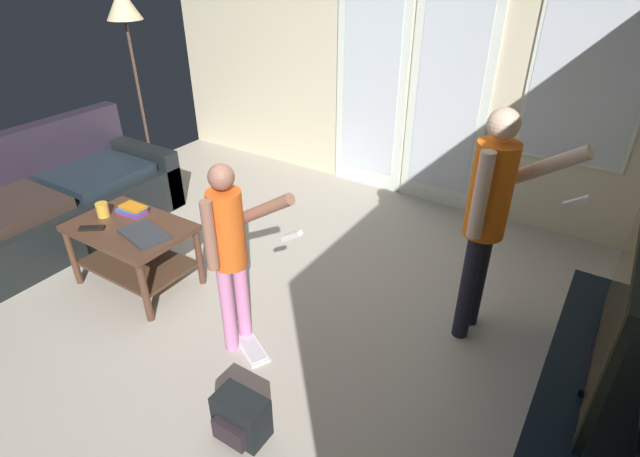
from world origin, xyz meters
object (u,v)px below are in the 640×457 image
(leather_couch, at_px, (53,205))
(cup_near_edge, at_px, (103,210))
(book_stack, at_px, (132,210))
(person_adult, at_px, (489,210))
(backpack, at_px, (241,418))
(person_child, at_px, (230,245))
(tv_stand, at_px, (579,406))
(laptop_closed, at_px, (144,234))
(loose_keyboard, at_px, (248,342))
(floor_lamp, at_px, (125,15))
(tv_remote_black, at_px, (92,228))
(flat_screen_tv, at_px, (616,310))
(coffee_table, at_px, (133,242))

(leather_couch, bearing_deg, cup_near_edge, -6.96)
(leather_couch, height_order, book_stack, leather_couch)
(person_adult, bearing_deg, backpack, -116.95)
(person_child, bearing_deg, backpack, -48.83)
(person_adult, height_order, person_child, person_adult)
(tv_stand, height_order, laptop_closed, laptop_closed)
(person_child, bearing_deg, loose_keyboard, 13.08)
(floor_lamp, bearing_deg, loose_keyboard, -30.04)
(backpack, xyz_separation_m, book_stack, (-1.64, 0.75, 0.41))
(person_child, bearing_deg, floor_lamp, 149.31)
(backpack, height_order, cup_near_edge, cup_near_edge)
(loose_keyboard, xyz_separation_m, laptop_closed, (-0.90, 0.04, 0.51))
(tv_remote_black, bearing_deg, cup_near_edge, 82.41)
(leather_couch, distance_m, person_adult, 3.57)
(tv_stand, height_order, person_child, person_child)
(tv_stand, relative_size, laptop_closed, 4.85)
(backpack, bearing_deg, tv_stand, 31.83)
(backpack, bearing_deg, leather_couch, 165.14)
(floor_lamp, distance_m, tv_remote_black, 2.36)
(person_adult, bearing_deg, tv_stand, -36.81)
(tv_remote_black, bearing_deg, floor_lamp, 92.42)
(leather_couch, xyz_separation_m, tv_stand, (4.16, 0.19, -0.05))
(backpack, relative_size, loose_keyboard, 0.62)
(backpack, bearing_deg, laptop_closed, 156.25)
(person_child, relative_size, book_stack, 5.47)
(flat_screen_tv, distance_m, backpack, 1.87)
(flat_screen_tv, bearing_deg, cup_near_edge, -174.60)
(tv_stand, relative_size, flat_screen_tv, 1.54)
(laptop_closed, bearing_deg, backpack, -11.48)
(tv_remote_black, relative_size, book_stack, 0.74)
(backpack, relative_size, cup_near_edge, 2.63)
(flat_screen_tv, distance_m, person_adult, 0.90)
(backpack, bearing_deg, person_child, 131.17)
(loose_keyboard, bearing_deg, backpack, -52.55)
(floor_lamp, distance_m, book_stack, 2.19)
(person_adult, xyz_separation_m, laptop_closed, (-2.05, -0.87, -0.39))
(floor_lamp, relative_size, tv_remote_black, 11.14)
(backpack, bearing_deg, loose_keyboard, 127.45)
(cup_near_edge, bearing_deg, book_stack, 44.59)
(person_adult, bearing_deg, loose_keyboard, -141.54)
(coffee_table, bearing_deg, tv_stand, 5.67)
(flat_screen_tv, bearing_deg, loose_keyboard, -168.71)
(backpack, xyz_separation_m, tv_remote_black, (-1.69, 0.44, 0.39))
(book_stack, bearing_deg, loose_keyboard, -9.69)
(person_adult, distance_m, laptop_closed, 2.26)
(leather_couch, xyz_separation_m, person_child, (2.24, -0.19, 0.46))
(floor_lamp, xyz_separation_m, laptop_closed, (1.70, -1.46, -1.13))
(person_adult, height_order, cup_near_edge, person_adult)
(coffee_table, height_order, floor_lamp, floor_lamp)
(floor_lamp, height_order, book_stack, floor_lamp)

